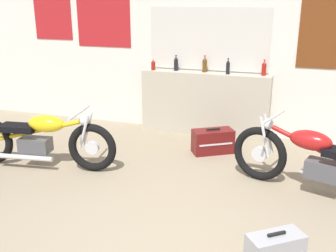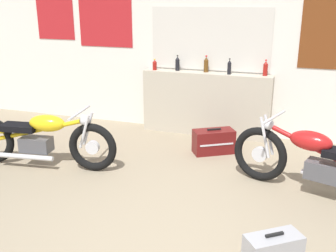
# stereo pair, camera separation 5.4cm
# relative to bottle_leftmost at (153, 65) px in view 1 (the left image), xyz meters

# --- Properties ---
(wall_back) EXTENTS (10.00, 0.07, 2.80)m
(wall_back) POSITION_rel_bottle_leftmost_xyz_m (1.33, 0.21, 0.31)
(wall_back) COLOR silver
(wall_back) RESTS_ON ground_plane
(sill_counter) EXTENTS (2.08, 0.28, 1.02)m
(sill_counter) POSITION_rel_bottle_leftmost_xyz_m (0.87, 0.04, -0.59)
(sill_counter) COLOR #B7AD99
(sill_counter) RESTS_ON ground_plane
(bottle_leftmost) EXTENTS (0.07, 0.07, 0.18)m
(bottle_leftmost) POSITION_rel_bottle_leftmost_xyz_m (0.00, 0.00, 0.00)
(bottle_leftmost) COLOR maroon
(bottle_leftmost) RESTS_ON sill_counter
(bottle_left_center) EXTENTS (0.07, 0.07, 0.25)m
(bottle_left_center) POSITION_rel_bottle_leftmost_xyz_m (0.37, 0.07, 0.03)
(bottle_left_center) COLOR black
(bottle_left_center) RESTS_ON sill_counter
(bottle_center) EXTENTS (0.07, 0.07, 0.27)m
(bottle_center) POSITION_rel_bottle_leftmost_xyz_m (0.84, 0.08, 0.04)
(bottle_center) COLOR #5B3814
(bottle_center) RESTS_ON sill_counter
(bottle_right_center) EXTENTS (0.06, 0.06, 0.25)m
(bottle_right_center) POSITION_rel_bottle_leftmost_xyz_m (1.23, 0.01, 0.03)
(bottle_right_center) COLOR black
(bottle_right_center) RESTS_ON sill_counter
(bottle_rightmost) EXTENTS (0.07, 0.07, 0.24)m
(bottle_rightmost) POSITION_rel_bottle_leftmost_xyz_m (1.77, 0.08, 0.03)
(bottle_rightmost) COLOR maroon
(bottle_rightmost) RESTS_ON sill_counter
(motorcycle_red) EXTENTS (2.00, 0.84, 0.85)m
(motorcycle_red) POSITION_rel_bottle_leftmost_xyz_m (2.57, -1.67, -0.69)
(motorcycle_red) COLOR black
(motorcycle_red) RESTS_ON ground_plane
(motorcycle_yellow) EXTENTS (2.08, 0.65, 0.80)m
(motorcycle_yellow) POSITION_rel_bottle_leftmost_xyz_m (-0.87, -1.97, -0.71)
(motorcycle_yellow) COLOR black
(motorcycle_yellow) RESTS_ON ground_plane
(hard_case_silver) EXTENTS (0.51, 0.46, 0.31)m
(hard_case_silver) POSITION_rel_bottle_leftmost_xyz_m (2.21, -3.10, -0.96)
(hard_case_silver) COLOR #9E9EA3
(hard_case_silver) RESTS_ON ground_plane
(hard_case_darkred) EXTENTS (0.64, 0.53, 0.37)m
(hard_case_darkred) POSITION_rel_bottle_leftmost_xyz_m (1.19, -0.76, -0.93)
(hard_case_darkred) COLOR maroon
(hard_case_darkred) RESTS_ON ground_plane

